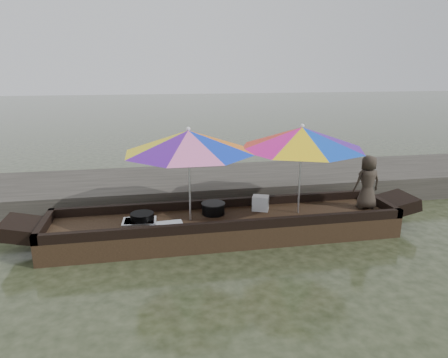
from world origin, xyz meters
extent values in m
plane|color=black|center=(0.00, 0.00, 0.00)|extent=(80.00, 80.00, 0.00)
cube|color=#2D2B26|center=(0.00, 2.20, 0.25)|extent=(22.00, 2.20, 0.50)
cube|color=black|center=(0.00, 0.00, 0.17)|extent=(5.86, 1.20, 0.35)
cylinder|color=black|center=(-1.37, -0.07, 0.45)|extent=(0.38, 0.38, 0.20)
cube|color=silver|center=(-1.42, -0.10, 0.39)|extent=(0.55, 0.40, 0.09)
cube|color=silver|center=(-1.00, -0.29, 0.38)|extent=(0.56, 0.41, 0.06)
cylinder|color=black|center=(-0.17, 0.21, 0.44)|extent=(0.39, 0.39, 0.18)
cube|color=silver|center=(0.69, 0.25, 0.48)|extent=(0.34, 0.31, 0.26)
imported|color=#342C23|center=(2.58, 0.00, 0.84)|extent=(0.49, 0.33, 0.98)
camera|label=1|loc=(-1.21, -6.21, 2.78)|focal=32.00mm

